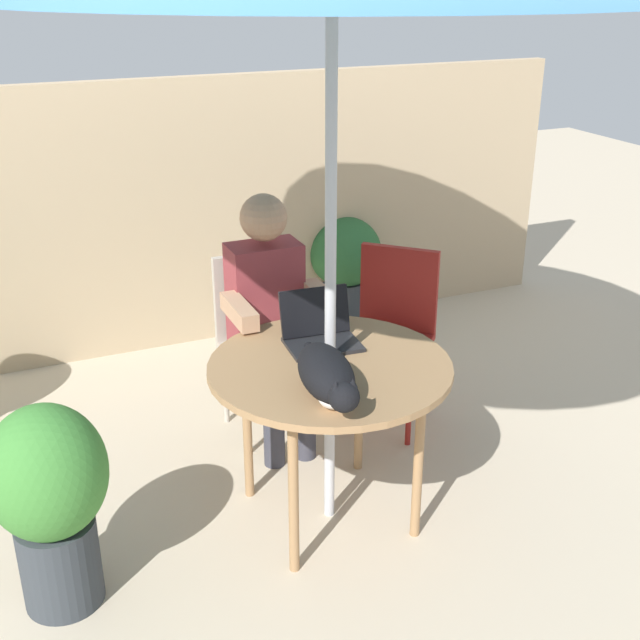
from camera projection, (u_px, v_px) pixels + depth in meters
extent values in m
plane|color=#BCAD93|center=(329.00, 513.00, 3.55)|extent=(14.00, 14.00, 0.00)
cube|color=tan|center=(194.00, 215.00, 4.91)|extent=(4.91, 0.08, 1.62)
cylinder|color=#9E754C|center=(330.00, 367.00, 3.26)|extent=(0.98, 0.98, 0.03)
cylinder|color=#9E754C|center=(359.00, 403.00, 3.73)|extent=(0.04, 0.04, 0.70)
cylinder|color=#9E754C|center=(247.00, 427.00, 3.54)|extent=(0.04, 0.04, 0.70)
cylinder|color=#9E754C|center=(294.00, 496.00, 3.08)|extent=(0.04, 0.04, 0.70)
cylinder|color=#9E754C|center=(418.00, 464.00, 3.28)|extent=(0.04, 0.04, 0.70)
cylinder|color=#B7B7BC|center=(330.00, 269.00, 3.10)|extent=(0.04, 0.04, 2.26)
cube|color=#B2A899|center=(267.00, 352.00, 4.01)|extent=(0.40, 0.40, 0.04)
cube|color=#B2A899|center=(253.00, 295.00, 4.06)|extent=(0.40, 0.04, 0.44)
cylinder|color=#B2A899|center=(287.00, 373.00, 4.30)|extent=(0.03, 0.03, 0.42)
cylinder|color=#B2A899|center=(225.00, 385.00, 4.18)|extent=(0.03, 0.03, 0.42)
cylinder|color=#B2A899|center=(247.00, 416.00, 3.89)|extent=(0.03, 0.03, 0.42)
cylinder|color=#B2A899|center=(312.00, 402.00, 4.02)|extent=(0.03, 0.03, 0.42)
cube|color=maroon|center=(387.00, 345.00, 4.09)|extent=(0.57, 0.57, 0.04)
cube|color=maroon|center=(399.00, 288.00, 4.14)|extent=(0.31, 0.31, 0.44)
cylinder|color=maroon|center=(426.00, 377.00, 4.27)|extent=(0.03, 0.03, 0.42)
cylinder|color=maroon|center=(364.00, 366.00, 4.38)|extent=(0.03, 0.03, 0.42)
cylinder|color=maroon|center=(343.00, 395.00, 4.09)|extent=(0.03, 0.03, 0.42)
cylinder|color=maroon|center=(409.00, 407.00, 3.98)|extent=(0.03, 0.03, 0.42)
cube|color=maroon|center=(265.00, 298.00, 3.89)|extent=(0.34, 0.20, 0.54)
sphere|color=tan|center=(263.00, 218.00, 3.72)|extent=(0.22, 0.22, 0.22)
cube|color=#383842|center=(261.00, 355.00, 3.83)|extent=(0.12, 0.30, 0.12)
cylinder|color=#383842|center=(274.00, 422.00, 3.81)|extent=(0.10, 0.10, 0.46)
cube|color=#383842|center=(293.00, 349.00, 3.88)|extent=(0.12, 0.30, 0.12)
cylinder|color=#383842|center=(305.00, 415.00, 3.87)|extent=(0.10, 0.10, 0.46)
cube|color=tan|center=(239.00, 311.00, 3.61)|extent=(0.08, 0.32, 0.08)
cube|color=tan|center=(322.00, 298.00, 3.76)|extent=(0.08, 0.32, 0.08)
cube|color=black|center=(323.00, 345.00, 3.40)|extent=(0.32, 0.24, 0.02)
cube|color=black|center=(315.00, 312.00, 3.45)|extent=(0.30, 0.08, 0.20)
cube|color=black|center=(314.00, 311.00, 3.45)|extent=(0.30, 0.08, 0.20)
ellipsoid|color=black|center=(326.00, 373.00, 3.00)|extent=(0.24, 0.42, 0.17)
sphere|color=black|center=(344.00, 397.00, 2.79)|extent=(0.11, 0.11, 0.11)
ellipsoid|color=white|center=(334.00, 396.00, 2.91)|extent=(0.14, 0.14, 0.09)
cylinder|color=black|center=(314.00, 354.00, 3.28)|extent=(0.06, 0.18, 0.04)
cone|color=black|center=(336.00, 385.00, 2.76)|extent=(0.04, 0.04, 0.03)
cone|color=black|center=(353.00, 383.00, 2.77)|extent=(0.04, 0.04, 0.03)
cylinder|color=#33383D|center=(60.00, 561.00, 3.00)|extent=(0.29, 0.29, 0.35)
ellipsoid|color=#3D7F33|center=(46.00, 472.00, 2.85)|extent=(0.43, 0.43, 0.51)
cylinder|color=#33383D|center=(344.00, 298.00, 5.49)|extent=(0.31, 0.31, 0.26)
ellipsoid|color=#26592D|center=(345.00, 252.00, 5.36)|extent=(0.48, 0.48, 0.46)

